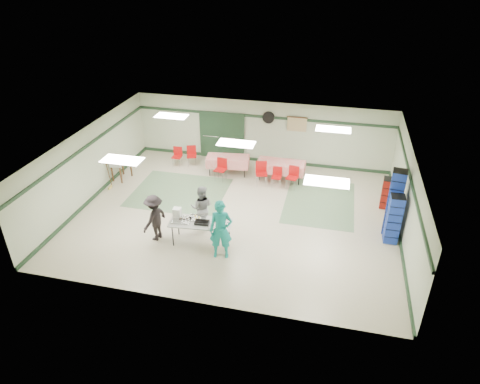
% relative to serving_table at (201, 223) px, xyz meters
% --- Properties ---
extents(floor, '(11.00, 11.00, 0.00)m').
position_rel_serving_table_xyz_m(floor, '(0.67, 1.90, -0.72)').
color(floor, '#C1B69B').
rests_on(floor, ground).
extents(ceiling, '(11.00, 11.00, 0.00)m').
position_rel_serving_table_xyz_m(ceiling, '(0.67, 1.90, 1.98)').
color(ceiling, silver).
rests_on(ceiling, wall_back).
extents(wall_back, '(11.00, 0.00, 11.00)m').
position_rel_serving_table_xyz_m(wall_back, '(0.67, 6.40, 0.63)').
color(wall_back, beige).
rests_on(wall_back, floor).
extents(wall_front, '(11.00, 0.00, 11.00)m').
position_rel_serving_table_xyz_m(wall_front, '(0.67, -2.60, 0.63)').
color(wall_front, beige).
rests_on(wall_front, floor).
extents(wall_left, '(0.00, 9.00, 9.00)m').
position_rel_serving_table_xyz_m(wall_left, '(-4.83, 1.90, 0.63)').
color(wall_left, beige).
rests_on(wall_left, floor).
extents(wall_right, '(0.00, 9.00, 9.00)m').
position_rel_serving_table_xyz_m(wall_right, '(6.17, 1.90, 0.63)').
color(wall_right, beige).
rests_on(wall_right, floor).
extents(trim_back, '(11.00, 0.06, 0.10)m').
position_rel_serving_table_xyz_m(trim_back, '(0.67, 6.37, 1.33)').
color(trim_back, '#1F3923').
rests_on(trim_back, wall_back).
extents(baseboard_back, '(11.00, 0.06, 0.12)m').
position_rel_serving_table_xyz_m(baseboard_back, '(0.67, 6.37, -0.66)').
color(baseboard_back, '#1F3923').
rests_on(baseboard_back, floor).
extents(trim_left, '(0.06, 9.00, 0.10)m').
position_rel_serving_table_xyz_m(trim_left, '(-4.80, 1.90, 1.33)').
color(trim_left, '#1F3923').
rests_on(trim_left, wall_back).
extents(baseboard_left, '(0.06, 9.00, 0.12)m').
position_rel_serving_table_xyz_m(baseboard_left, '(-4.80, 1.90, -0.66)').
color(baseboard_left, '#1F3923').
rests_on(baseboard_left, floor).
extents(trim_right, '(0.06, 9.00, 0.10)m').
position_rel_serving_table_xyz_m(trim_right, '(6.14, 1.90, 1.33)').
color(trim_right, '#1F3923').
rests_on(trim_right, wall_back).
extents(baseboard_right, '(0.06, 9.00, 0.12)m').
position_rel_serving_table_xyz_m(baseboard_right, '(6.14, 1.90, -0.66)').
color(baseboard_right, '#1F3923').
rests_on(baseboard_right, floor).
extents(green_patch_a, '(3.50, 3.00, 0.01)m').
position_rel_serving_table_xyz_m(green_patch_a, '(-1.83, 2.90, -0.72)').
color(green_patch_a, slate).
rests_on(green_patch_a, floor).
extents(green_patch_b, '(2.50, 3.50, 0.01)m').
position_rel_serving_table_xyz_m(green_patch_b, '(3.47, 3.40, -0.72)').
color(green_patch_b, slate).
rests_on(green_patch_b, floor).
extents(double_door_left, '(0.90, 0.06, 2.10)m').
position_rel_serving_table_xyz_m(double_door_left, '(-1.53, 6.34, 0.33)').
color(double_door_left, gray).
rests_on(double_door_left, floor).
extents(double_door_right, '(0.90, 0.06, 2.10)m').
position_rel_serving_table_xyz_m(double_door_right, '(-0.58, 6.34, 0.33)').
color(double_door_right, gray).
rests_on(double_door_right, floor).
extents(door_frame, '(2.00, 0.03, 2.15)m').
position_rel_serving_table_xyz_m(door_frame, '(-1.06, 6.32, 0.33)').
color(door_frame, '#1F3923').
rests_on(door_frame, floor).
extents(wall_fan, '(0.50, 0.10, 0.50)m').
position_rel_serving_table_xyz_m(wall_fan, '(0.97, 6.34, 1.33)').
color(wall_fan, black).
rests_on(wall_fan, wall_back).
extents(scroll_banner, '(0.80, 0.02, 0.60)m').
position_rel_serving_table_xyz_m(scroll_banner, '(2.17, 6.34, 1.13)').
color(scroll_banner, tan).
rests_on(scroll_banner, wall_back).
extents(serving_table, '(1.99, 0.94, 0.76)m').
position_rel_serving_table_xyz_m(serving_table, '(0.00, 0.00, 0.00)').
color(serving_table, '#B4B4AF').
rests_on(serving_table, floor).
extents(sheet_tray_right, '(0.60, 0.47, 0.02)m').
position_rel_serving_table_xyz_m(sheet_tray_right, '(0.61, -0.10, 0.05)').
color(sheet_tray_right, silver).
rests_on(sheet_tray_right, serving_table).
extents(sheet_tray_mid, '(0.55, 0.44, 0.02)m').
position_rel_serving_table_xyz_m(sheet_tray_mid, '(-0.17, 0.17, 0.05)').
color(sheet_tray_mid, silver).
rests_on(sheet_tray_mid, serving_table).
extents(sheet_tray_left, '(0.60, 0.48, 0.02)m').
position_rel_serving_table_xyz_m(sheet_tray_left, '(-0.60, -0.07, 0.05)').
color(sheet_tray_left, silver).
rests_on(sheet_tray_left, serving_table).
extents(baking_pan, '(0.46, 0.31, 0.08)m').
position_rel_serving_table_xyz_m(baking_pan, '(0.07, -0.07, 0.08)').
color(baking_pan, black).
rests_on(baking_pan, serving_table).
extents(foam_box_stack, '(0.26, 0.24, 0.33)m').
position_rel_serving_table_xyz_m(foam_box_stack, '(-0.80, 0.10, 0.21)').
color(foam_box_stack, white).
rests_on(foam_box_stack, serving_table).
extents(volunteer_teal, '(0.76, 0.58, 1.88)m').
position_rel_serving_table_xyz_m(volunteer_teal, '(0.80, -0.52, 0.22)').
color(volunteer_teal, teal).
rests_on(volunteer_teal, floor).
extents(volunteer_grey, '(0.84, 0.70, 1.55)m').
position_rel_serving_table_xyz_m(volunteer_grey, '(-0.23, 0.80, 0.06)').
color(volunteer_grey, gray).
rests_on(volunteer_grey, floor).
extents(volunteer_dark, '(0.83, 1.13, 1.56)m').
position_rel_serving_table_xyz_m(volunteer_dark, '(-1.48, -0.13, 0.06)').
color(volunteer_dark, black).
rests_on(volunteer_dark, floor).
extents(dining_table_a, '(1.91, 0.88, 0.77)m').
position_rel_serving_table_xyz_m(dining_table_a, '(1.78, 4.88, -0.15)').
color(dining_table_a, red).
rests_on(dining_table_a, floor).
extents(dining_table_b, '(1.81, 0.98, 0.77)m').
position_rel_serving_table_xyz_m(dining_table_b, '(-0.42, 4.88, -0.15)').
color(dining_table_b, red).
rests_on(dining_table_b, floor).
extents(chair_a, '(0.37, 0.37, 0.78)m').
position_rel_serving_table_xyz_m(chair_a, '(1.72, 4.30, -0.24)').
color(chair_a, '#B30E0F').
rests_on(chair_a, floor).
extents(chair_b, '(0.53, 0.53, 0.94)m').
position_rel_serving_table_xyz_m(chair_b, '(1.09, 4.31, -0.14)').
color(chair_b, '#B30E0F').
rests_on(chair_b, floor).
extents(chair_c, '(0.48, 0.48, 0.88)m').
position_rel_serving_table_xyz_m(chair_c, '(2.35, 4.31, -0.18)').
color(chair_c, '#B30E0F').
rests_on(chair_c, floor).
extents(chair_d, '(0.48, 0.48, 0.91)m').
position_rel_serving_table_xyz_m(chair_d, '(-0.54, 4.31, -0.16)').
color(chair_d, '#B30E0F').
rests_on(chair_d, floor).
extents(chair_loose_a, '(0.50, 0.50, 0.85)m').
position_rel_serving_table_xyz_m(chair_loose_a, '(-2.15, 5.35, -0.20)').
color(chair_loose_a, '#B30E0F').
rests_on(chair_loose_a, floor).
extents(chair_loose_b, '(0.39, 0.39, 0.82)m').
position_rel_serving_table_xyz_m(chair_loose_b, '(-2.73, 5.16, -0.22)').
color(chair_loose_b, '#B30E0F').
rests_on(chair_loose_b, floor).
extents(crate_stack_blue_a, '(0.49, 0.49, 2.26)m').
position_rel_serving_table_xyz_m(crate_stack_blue_a, '(5.82, 1.95, 0.41)').
color(crate_stack_blue_a, '#1A2EA0').
rests_on(crate_stack_blue_a, floor).
extents(crate_stack_red, '(0.48, 0.48, 1.14)m').
position_rel_serving_table_xyz_m(crate_stack_red, '(5.82, 3.59, -0.15)').
color(crate_stack_red, '#A51210').
rests_on(crate_stack_red, floor).
extents(crate_stack_blue_b, '(0.43, 0.43, 1.65)m').
position_rel_serving_table_xyz_m(crate_stack_blue_b, '(5.82, 1.44, 0.11)').
color(crate_stack_blue_b, '#1A2EA0').
rests_on(crate_stack_blue_b, floor).
extents(printer_table, '(0.66, 0.89, 0.74)m').
position_rel_serving_table_xyz_m(printer_table, '(-4.48, 3.44, -0.09)').
color(printer_table, brown).
rests_on(printer_table, floor).
extents(office_printer, '(0.51, 0.46, 0.35)m').
position_rel_serving_table_xyz_m(office_printer, '(-4.48, 3.11, 0.20)').
color(office_printer, silver).
rests_on(office_printer, printer_table).
extents(broom, '(0.03, 0.22, 1.32)m').
position_rel_serving_table_xyz_m(broom, '(-4.56, 2.59, -0.03)').
color(broom, brown).
rests_on(broom, floor).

